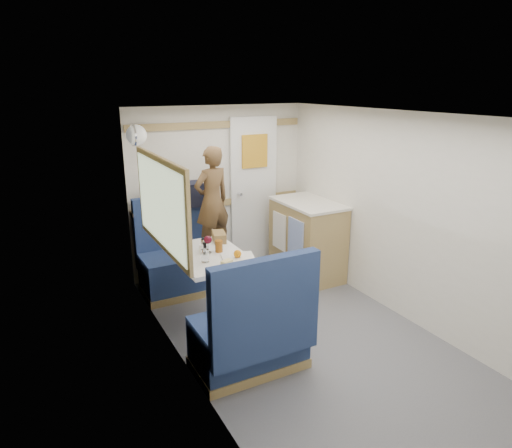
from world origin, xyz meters
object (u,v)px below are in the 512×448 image
dinette_table (210,269)px  bench_near (252,338)px  person (212,201)px  tumbler_left (205,256)px  tumbler_right (205,244)px  salt_grinder (201,250)px  galley_counter (307,239)px  pepper_grinder (205,247)px  dome_light (136,135)px  wine_glass (208,240)px  duffel_bag (178,195)px  bench_far (181,265)px  orange_fruit (238,254)px  bread_loaf (219,237)px  tray (239,260)px  beer_glass (219,246)px  cheese_block (227,262)px

dinette_table → bench_near: 0.90m
person → tumbler_left: bearing=50.4°
tumbler_right → salt_grinder: 0.12m
galley_counter → pepper_grinder: 1.59m
dome_light → wine_glass: (0.39, -0.82, -0.91)m
galley_counter → tumbler_right: bearing=-163.8°
galley_counter → tumbler_right: 1.56m
dinette_table → duffel_bag: duffel_bag is taller
galley_counter → pepper_grinder: galley_counter is taller
bench_far → pepper_grinder: (-0.02, -0.79, 0.47)m
orange_fruit → salt_grinder: 0.36m
tumbler_right → duffel_bag: bearing=85.2°
galley_counter → tumbler_left: (-1.57, -0.72, 0.31)m
salt_grinder → tumbler_right: bearing=54.0°
tumbler_left → tumbler_right: tumbler_left is taller
dinette_table → bread_loaf: size_ratio=4.18×
bench_far → tumbler_right: size_ratio=9.63×
wine_glass → salt_grinder: wine_glass is taller
tray → tumbler_left: size_ratio=3.23×
tray → beer_glass: (-0.06, 0.30, 0.05)m
tumbler_left → beer_glass: 0.27m
tray → orange_fruit: 0.07m
bench_near → wine_glass: (0.00, 0.89, 0.54)m
duffel_bag → pepper_grinder: (-0.10, -1.05, -0.26)m
bench_near → tray: bearing=73.8°
tray → wine_glass: wine_glass is taller
galley_counter → bread_loaf: bearing=-168.2°
dinette_table → dome_light: size_ratio=4.60×
dome_light → bread_loaf: dome_light is taller
bench_near → dome_light: bearing=102.8°
dinette_table → bench_near: (-0.00, -0.86, -0.27)m
wine_glass → tumbler_right: bearing=89.0°
dome_light → tumbler_right: size_ratio=1.83×
bench_far → duffel_bag: 0.78m
galley_counter → wine_glass: 1.60m
duffel_bag → salt_grinder: (-0.15, -1.09, -0.27)m
person → orange_fruit: (-0.15, -0.93, -0.26)m
cheese_block → duffel_bag: bearing=87.6°
bench_far → tray: bench_far is taller
galley_counter → tray: (-1.30, -0.84, 0.26)m
tray → orange_fruit: (0.01, 0.05, 0.04)m
duffel_bag → orange_fruit: duffel_bag is taller
cheese_block → pepper_grinder: bearing=95.7°
person → pepper_grinder: bearing=48.1°
person → salt_grinder: 0.81m
pepper_grinder → bread_loaf: bearing=41.9°
orange_fruit → tumbler_right: tumbler_right is taller
tray → bread_loaf: bread_loaf is taller
beer_glass → orange_fruit: bearing=-74.3°
person → duffel_bag: size_ratio=2.13×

